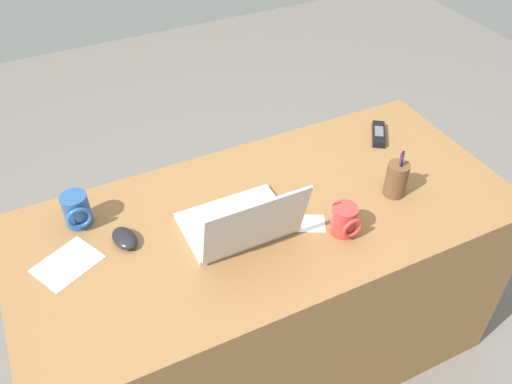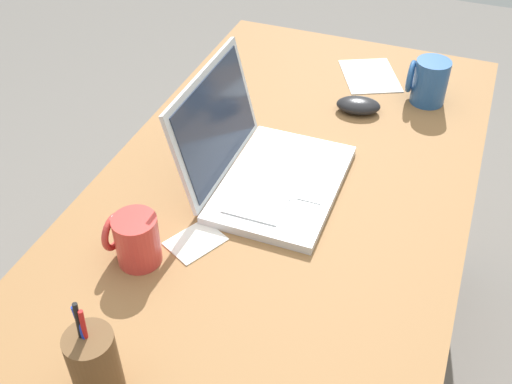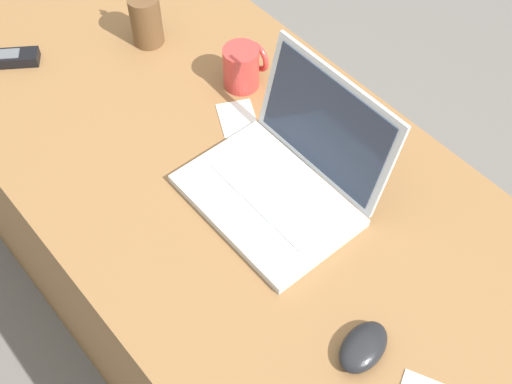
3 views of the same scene
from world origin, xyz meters
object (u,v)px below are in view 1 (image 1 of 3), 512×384
Objects in this scene: computer_mouse at (125,238)px; cordless_phone at (379,134)px; coffee_mug_white at (77,210)px; coffee_mug_tall at (345,220)px; pen_holder at (396,179)px; laptop at (242,223)px.

cordless_phone is at bearing 175.51° from computer_mouse.
coffee_mug_tall is (-0.69, 0.38, -0.01)m from coffee_mug_white.
pen_holder is at bearing -162.59° from coffee_mug_tall.
cordless_phone is (-0.98, -0.11, -0.00)m from computer_mouse.
laptop is 3.14× the size of computer_mouse.
computer_mouse is at bearing -20.61° from laptop.
pen_holder is at bearing 161.98° from coffee_mug_white.
laptop is at bearing 148.53° from coffee_mug_white.
laptop is at bearing 148.34° from computer_mouse.
cordless_phone is at bearing -160.49° from laptop.
laptop is 0.34m from computer_mouse.
coffee_mug_white is 1.12× the size of coffee_mug_tall.
computer_mouse is at bearing 6.57° from cordless_phone.
coffee_mug_white is (0.10, -0.14, 0.04)m from computer_mouse.
coffee_mug_tall is 0.67× the size of cordless_phone.
pen_holder reaches higher than coffee_mug_tall.
coffee_mug_white is 0.98m from pen_holder.
coffee_mug_white reaches higher than cordless_phone.
laptop is 1.79× the size of pen_holder.
cordless_phone is 0.32m from pen_holder.
pen_holder is (-0.83, 0.17, 0.04)m from computer_mouse.
cordless_phone is 0.80× the size of pen_holder.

